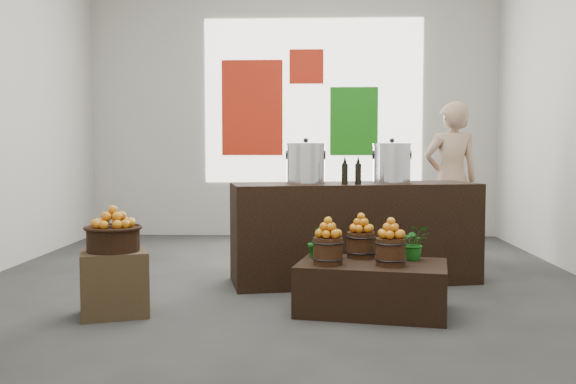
{
  "coord_description": "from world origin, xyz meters",
  "views": [
    {
      "loc": [
        0.29,
        -6.03,
        1.29
      ],
      "look_at": [
        0.08,
        -0.4,
        0.92
      ],
      "focal_mm": 40.0,
      "sensor_mm": 36.0,
      "label": 1
    }
  ],
  "objects_px": {
    "display_table": "(372,288)",
    "stock_pot_left": "(306,165)",
    "wicker_basket": "(113,239)",
    "counter": "(354,232)",
    "shopper": "(451,180)",
    "crate": "(114,283)",
    "stock_pot_center": "(392,164)"
  },
  "relations": [
    {
      "from": "wicker_basket",
      "to": "counter",
      "type": "xyz_separation_m",
      "value": [
        1.95,
        1.35,
        -0.11
      ]
    },
    {
      "from": "display_table",
      "to": "stock_pot_center",
      "type": "bearing_deg",
      "value": 87.65
    },
    {
      "from": "counter",
      "to": "shopper",
      "type": "height_order",
      "value": "shopper"
    },
    {
      "from": "display_table",
      "to": "counter",
      "type": "bearing_deg",
      "value": 104.16
    },
    {
      "from": "stock_pot_center",
      "to": "shopper",
      "type": "distance_m",
      "value": 1.68
    },
    {
      "from": "crate",
      "to": "wicker_basket",
      "type": "height_order",
      "value": "wicker_basket"
    },
    {
      "from": "crate",
      "to": "stock_pot_left",
      "type": "distance_m",
      "value": 2.13
    },
    {
      "from": "crate",
      "to": "shopper",
      "type": "height_order",
      "value": "shopper"
    },
    {
      "from": "wicker_basket",
      "to": "stock_pot_center",
      "type": "height_order",
      "value": "stock_pot_center"
    },
    {
      "from": "wicker_basket",
      "to": "stock_pot_center",
      "type": "xyz_separation_m",
      "value": [
        2.31,
        1.43,
        0.55
      ]
    },
    {
      "from": "wicker_basket",
      "to": "shopper",
      "type": "xyz_separation_m",
      "value": [
        3.2,
        2.85,
        0.33
      ]
    },
    {
      "from": "counter",
      "to": "wicker_basket",
      "type": "bearing_deg",
      "value": -157.22
    },
    {
      "from": "display_table",
      "to": "stock_pot_left",
      "type": "height_order",
      "value": "stock_pot_left"
    },
    {
      "from": "crate",
      "to": "counter",
      "type": "distance_m",
      "value": 2.38
    },
    {
      "from": "display_table",
      "to": "stock_pot_left",
      "type": "relative_size",
      "value": 3.16
    },
    {
      "from": "crate",
      "to": "wicker_basket",
      "type": "distance_m",
      "value": 0.34
    },
    {
      "from": "crate",
      "to": "stock_pot_left",
      "type": "bearing_deg",
      "value": 40.36
    },
    {
      "from": "display_table",
      "to": "stock_pot_left",
      "type": "bearing_deg",
      "value": 127.24
    },
    {
      "from": "display_table",
      "to": "shopper",
      "type": "distance_m",
      "value": 3.02
    },
    {
      "from": "wicker_basket",
      "to": "counter",
      "type": "height_order",
      "value": "counter"
    },
    {
      "from": "stock_pot_left",
      "to": "stock_pot_center",
      "type": "xyz_separation_m",
      "value": [
        0.84,
        0.18,
        0.0
      ]
    },
    {
      "from": "crate",
      "to": "display_table",
      "type": "distance_m",
      "value": 2.02
    },
    {
      "from": "counter",
      "to": "stock_pot_center",
      "type": "relative_size",
      "value": 6.47
    },
    {
      "from": "crate",
      "to": "stock_pot_left",
      "type": "relative_size",
      "value": 1.38
    },
    {
      "from": "crate",
      "to": "display_table",
      "type": "bearing_deg",
      "value": 4.67
    },
    {
      "from": "stock_pot_center",
      "to": "wicker_basket",
      "type": "bearing_deg",
      "value": -148.23
    },
    {
      "from": "shopper",
      "to": "counter",
      "type": "bearing_deg",
      "value": 39.95
    },
    {
      "from": "display_table",
      "to": "stock_pot_left",
      "type": "distance_m",
      "value": 1.54
    },
    {
      "from": "counter",
      "to": "stock_pot_left",
      "type": "xyz_separation_m",
      "value": [
        -0.47,
        -0.1,
        0.66
      ]
    },
    {
      "from": "display_table",
      "to": "wicker_basket",
      "type": "bearing_deg",
      "value": -164.34
    },
    {
      "from": "crate",
      "to": "shopper",
      "type": "relative_size",
      "value": 0.27
    },
    {
      "from": "counter",
      "to": "shopper",
      "type": "xyz_separation_m",
      "value": [
        1.25,
        1.49,
        0.45
      ]
    }
  ]
}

